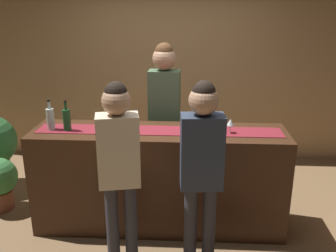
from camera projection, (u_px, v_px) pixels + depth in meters
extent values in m
plane|color=brown|center=(160.00, 223.00, 3.93)|extent=(10.00, 10.00, 0.00)
cube|color=tan|center=(170.00, 58.00, 5.27)|extent=(6.00, 0.12, 2.90)
cube|color=#3D2314|center=(159.00, 179.00, 3.77)|extent=(2.48, 0.60, 1.03)
cube|color=maroon|center=(159.00, 130.00, 3.60)|extent=(2.35, 0.28, 0.01)
cylinder|color=#B2C6C1|center=(51.00, 119.00, 3.60)|extent=(0.07, 0.07, 0.21)
cylinder|color=#B2C6C1|center=(49.00, 105.00, 3.55)|extent=(0.03, 0.03, 0.08)
cylinder|color=black|center=(49.00, 100.00, 3.54)|extent=(0.03, 0.03, 0.02)
cylinder|color=#194723|center=(67.00, 120.00, 3.57)|extent=(0.07, 0.07, 0.21)
cylinder|color=#194723|center=(66.00, 106.00, 3.52)|extent=(0.03, 0.03, 0.08)
cylinder|color=black|center=(65.00, 101.00, 3.51)|extent=(0.03, 0.03, 0.02)
cylinder|color=silver|center=(230.00, 133.00, 3.53)|extent=(0.06, 0.06, 0.00)
cylinder|color=silver|center=(230.00, 129.00, 3.52)|extent=(0.01, 0.01, 0.08)
cone|color=silver|center=(230.00, 122.00, 3.50)|extent=(0.07, 0.07, 0.06)
cylinder|color=silver|center=(113.00, 130.00, 3.61)|extent=(0.06, 0.06, 0.00)
cylinder|color=silver|center=(113.00, 127.00, 3.59)|extent=(0.01, 0.01, 0.08)
cone|color=silver|center=(113.00, 120.00, 3.57)|extent=(0.07, 0.07, 0.06)
cylinder|color=silver|center=(185.00, 129.00, 3.66)|extent=(0.06, 0.06, 0.00)
cylinder|color=silver|center=(185.00, 125.00, 3.64)|extent=(0.01, 0.01, 0.08)
cone|color=silver|center=(185.00, 118.00, 3.62)|extent=(0.07, 0.07, 0.06)
cylinder|color=#26262B|center=(171.00, 164.00, 4.34)|extent=(0.11, 0.11, 0.84)
cylinder|color=#26262B|center=(158.00, 163.00, 4.36)|extent=(0.11, 0.11, 0.84)
cube|color=#4C6B4C|center=(164.00, 101.00, 4.10)|extent=(0.35, 0.22, 0.67)
sphere|color=tan|center=(164.00, 59.00, 3.96)|extent=(0.25, 0.25, 0.25)
sphere|color=brown|center=(164.00, 52.00, 3.94)|extent=(0.20, 0.20, 0.20)
cylinder|color=#33333D|center=(190.00, 227.00, 3.19)|extent=(0.11, 0.11, 0.78)
cylinder|color=#33333D|center=(209.00, 227.00, 3.20)|extent=(0.11, 0.11, 0.78)
cube|color=#2D384C|center=(202.00, 152.00, 2.97)|extent=(0.36, 0.23, 0.61)
sphere|color=tan|center=(204.00, 100.00, 2.84)|extent=(0.23, 0.23, 0.23)
sphere|color=black|center=(204.00, 92.00, 2.82)|extent=(0.18, 0.18, 0.18)
cylinder|color=#33333D|center=(112.00, 224.00, 3.24)|extent=(0.11, 0.11, 0.77)
cylinder|color=#33333D|center=(131.00, 223.00, 3.26)|extent=(0.11, 0.11, 0.77)
cube|color=beige|center=(118.00, 151.00, 3.03)|extent=(0.37, 0.26, 0.61)
sphere|color=tan|center=(116.00, 101.00, 2.90)|extent=(0.23, 0.23, 0.23)
sphere|color=black|center=(116.00, 93.00, 2.88)|extent=(0.18, 0.18, 0.18)
cylinder|color=brown|center=(2.00, 200.00, 4.18)|extent=(0.25, 0.25, 0.22)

